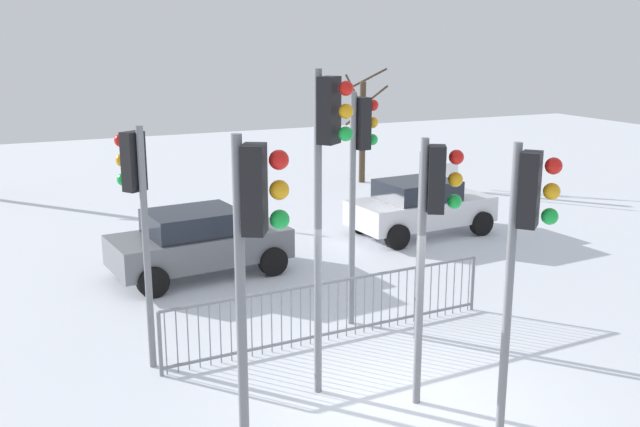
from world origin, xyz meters
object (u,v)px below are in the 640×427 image
object	(u,v)px
car_grey_trailing	(198,241)
car_white_near	(420,206)
traffic_light_rear_right	(327,163)
direction_sign_post	(422,237)
traffic_light_foreground_left	(136,193)
traffic_light_foreground_right	(526,230)
traffic_light_mid_left	(434,213)
traffic_light_rear_left	(254,245)
traffic_light_mid_right	(360,156)
bare_tree_left	(362,126)

from	to	relation	value
car_grey_trailing	car_white_near	bearing A→B (deg)	1.68
traffic_light_rear_right	direction_sign_post	distance (m)	3.06
traffic_light_foreground_left	traffic_light_foreground_right	bearing A→B (deg)	-81.28
traffic_light_foreground_left	direction_sign_post	xyz separation A→B (m)	(4.54, -0.93, -0.98)
traffic_light_rear_right	traffic_light_mid_left	world-z (taller)	traffic_light_rear_right
traffic_light_rear_right	direction_sign_post	bearing A→B (deg)	167.83
traffic_light_foreground_left	traffic_light_rear_left	xyz separation A→B (m)	(0.37, -4.29, 0.27)
traffic_light_mid_left	traffic_light_mid_right	bearing A→B (deg)	-158.93
traffic_light_mid_right	car_grey_trailing	bearing A→B (deg)	-161.94
bare_tree_left	traffic_light_rear_left	bearing A→B (deg)	-121.17
traffic_light_mid_left	traffic_light_foreground_right	world-z (taller)	traffic_light_foreground_right
traffic_light_rear_right	car_grey_trailing	size ratio (longest dim) A/B	1.19
traffic_light_foreground_right	car_grey_trailing	world-z (taller)	traffic_light_foreground_right
traffic_light_mid_right	direction_sign_post	world-z (taller)	traffic_light_mid_right
traffic_light_foreground_right	direction_sign_post	size ratio (longest dim) A/B	1.19
traffic_light_rear_left	traffic_light_rear_right	bearing A→B (deg)	170.10
traffic_light_rear_right	direction_sign_post	size ratio (longest dim) A/B	1.43
traffic_light_foreground_left	bare_tree_left	bearing A→B (deg)	17.37
traffic_light_mid_left	traffic_light_foreground_right	distance (m)	1.46
traffic_light_mid_right	traffic_light_foreground_right	xyz separation A→B (m)	(-0.14, -4.54, -0.21)
traffic_light_mid_left	car_grey_trailing	xyz separation A→B (m)	(-1.43, 6.96, -2.03)
traffic_light_rear_right	bare_tree_left	xyz separation A→B (m)	(7.92, 13.94, -1.43)
direction_sign_post	car_grey_trailing	xyz separation A→B (m)	(-2.56, 4.94, -1.07)
traffic_light_rear_left	traffic_light_foreground_right	world-z (taller)	traffic_light_rear_left
traffic_light_rear_right	traffic_light_foreground_right	distance (m)	2.81
traffic_light_mid_left	traffic_light_foreground_left	xyz separation A→B (m)	(-3.41, 2.95, 0.01)
traffic_light_foreground_left	traffic_light_mid_right	world-z (taller)	traffic_light_mid_right
traffic_light_rear_right	traffic_light_foreground_right	xyz separation A→B (m)	(1.55, -2.26, -0.57)
traffic_light_mid_left	car_grey_trailing	distance (m)	7.39
traffic_light_mid_left	traffic_light_mid_right	distance (m)	3.18
traffic_light_mid_left	direction_sign_post	world-z (taller)	traffic_light_mid_left
direction_sign_post	traffic_light_rear_left	bearing A→B (deg)	-144.69
traffic_light_rear_left	traffic_light_mid_right	bearing A→B (deg)	171.78
traffic_light_foreground_left	direction_sign_post	distance (m)	4.74
direction_sign_post	bare_tree_left	world-z (taller)	bare_tree_left
traffic_light_mid_left	bare_tree_left	xyz separation A→B (m)	(6.72, 14.80, -0.79)
traffic_light_mid_left	traffic_light_foreground_right	xyz separation A→B (m)	(0.36, -1.41, 0.07)
traffic_light_rear_right	car_grey_trailing	world-z (taller)	traffic_light_rear_right
traffic_light_foreground_right	car_white_near	size ratio (longest dim) A/B	1.00
traffic_light_foreground_left	traffic_light_rear_left	world-z (taller)	traffic_light_rear_left
traffic_light_rear_left	car_white_near	xyz separation A→B (m)	(7.81, 9.16, -2.32)
traffic_light_rear_left	car_white_near	size ratio (longest dim) A/B	1.07
traffic_light_foreground_left	car_white_near	xyz separation A→B (m)	(8.18, 4.86, -2.05)
traffic_light_foreground_left	traffic_light_mid_right	xyz separation A→B (m)	(3.91, 0.18, 0.27)
car_white_near	traffic_light_rear_left	bearing A→B (deg)	-135.09
traffic_light_mid_right	traffic_light_rear_right	bearing A→B (deg)	-45.38
direction_sign_post	car_white_near	size ratio (longest dim) A/B	0.84
traffic_light_rear_right	traffic_light_rear_left	world-z (taller)	traffic_light_rear_right
traffic_light_foreground_left	direction_sign_post	world-z (taller)	traffic_light_foreground_left
traffic_light_mid_left	direction_sign_post	size ratio (longest dim) A/B	1.17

